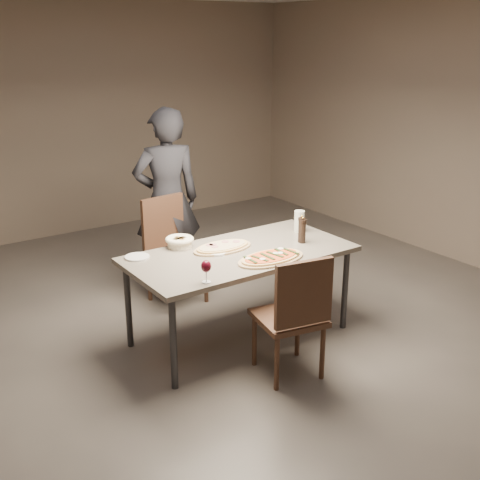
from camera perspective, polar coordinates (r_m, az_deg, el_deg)
room at (r=4.59m, az=0.00°, el=6.50°), size 7.00×7.00×7.00m
dining_table at (r=4.80m, az=0.00°, el=-1.77°), size 1.80×0.90×0.75m
zucchini_pizza at (r=4.61m, az=2.95°, el=-1.69°), size 0.58×0.32×0.05m
ham_pizza at (r=4.84m, az=-1.67°, el=-0.68°), size 0.52×0.29×0.04m
bread_basket at (r=4.89m, az=-5.75°, el=-0.12°), size 0.23×0.23×0.08m
oil_dish at (r=4.73m, az=-2.17°, el=-1.22°), size 0.14×0.14×0.02m
pepper_mill_left at (r=4.99m, az=5.85°, el=1.00°), size 0.06×0.06×0.23m
pepper_mill_right at (r=4.98m, az=5.96°, el=0.89°), size 0.06×0.06×0.22m
carafe at (r=5.26m, az=5.64°, el=1.77°), size 0.09×0.09×0.19m
wine_glass at (r=4.16m, az=-3.23°, el=-2.58°), size 0.07×0.07×0.16m
side_plate at (r=4.72m, az=-9.72°, el=-1.60°), size 0.19×0.19×0.01m
chair_near at (r=4.29m, az=5.23°, el=-6.73°), size 0.53×0.53×0.96m
chair_far at (r=5.61m, az=-6.59°, el=-0.35°), size 0.51×0.51×0.98m
diner at (r=5.81m, az=-6.94°, el=3.78°), size 0.73×0.56×1.77m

